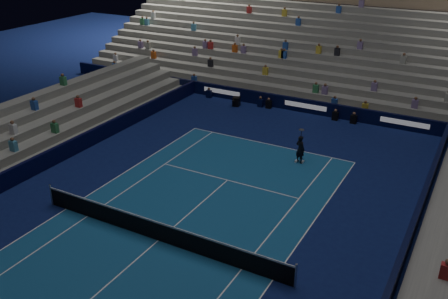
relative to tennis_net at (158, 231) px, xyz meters
The scene contains 8 objects.
ground 0.50m from the tennis_net, ahead, with size 90.00×90.00×0.00m, color #0C1649.
court_surface 0.50m from the tennis_net, ahead, with size 10.97×23.77×0.01m, color navy.
sponsor_barrier_far 18.50m from the tennis_net, 90.00° to the left, with size 44.00×0.25×1.00m, color black.
sponsor_barrier_west 9.70m from the tennis_net, behind, with size 0.25×37.00×1.00m, color black.
grandstand_main 28.05m from the tennis_net, 90.00° to the left, with size 44.00×15.20×11.20m.
tennis_net is the anchor object (origin of this frame).
tennis_player 10.70m from the tennis_net, 75.86° to the left, with size 0.61×0.40×1.67m, color black.
broadcast_camera 18.07m from the tennis_net, 106.57° to the left, with size 0.63×1.03×0.67m.
Camera 1 is at (11.26, -14.50, 12.71)m, focal length 39.76 mm.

